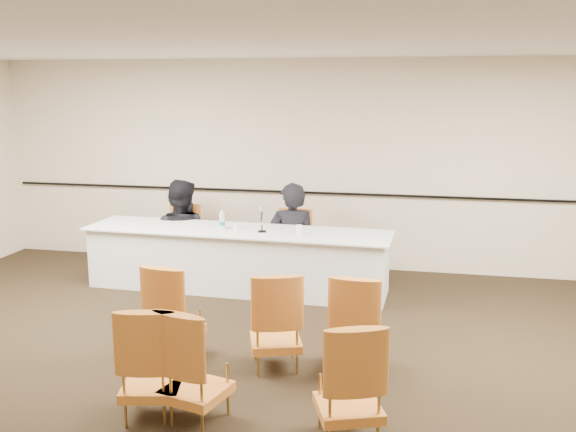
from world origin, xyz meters
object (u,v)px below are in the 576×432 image
object	(u,v)px
coffee_cup	(299,230)
aud_chair_back_mid	(195,364)
panelist_main	(292,250)
aud_chair_front_right	(358,322)
aud_chair_front_left	(174,310)
panelist_main_chair	(292,246)
panelist_second	(181,243)
aud_chair_front_mid	(275,319)
microphone	(262,221)
aud_chair_back_left	(152,360)
aud_chair_back_right	(349,380)
drinking_glass	(236,227)
water_bottle	(222,219)
panel_table	(237,259)
panelist_second_chair	(180,239)

from	to	relation	value
coffee_cup	aud_chair_back_mid	distance (m)	3.24
panelist_main	aud_chair_front_right	bearing A→B (deg)	98.23
aud_chair_front_left	panelist_main_chair	bearing A→B (deg)	85.50
aud_chair_back_mid	panelist_main_chair	bearing A→B (deg)	105.59
panelist_main	panelist_second	size ratio (longest dim) A/B	1.02
panelist_main	aud_chair_front_mid	world-z (taller)	panelist_main
aud_chair_front_left	aud_chair_back_mid	xyz separation A→B (m)	(0.63, -1.13, 0.00)
panelist_main	aud_chair_front_right	size ratio (longest dim) A/B	1.96
microphone	aud_chair_back_left	distance (m)	3.26
aud_chair_back_mid	aud_chair_back_right	size ratio (longest dim) A/B	1.00
panelist_main_chair	aud_chair_back_left	distance (m)	3.90
panelist_main	drinking_glass	xyz separation A→B (m)	(-0.59, -0.63, 0.43)
aud_chair_front_mid	aud_chair_back_mid	bearing A→B (deg)	-128.07
aud_chair_front_mid	aud_chair_back_mid	distance (m)	1.16
water_bottle	aud_chair_back_mid	size ratio (longest dim) A/B	0.26
water_bottle	aud_chair_front_left	bearing A→B (deg)	-84.64
panelist_second	aud_chair_front_right	bearing A→B (deg)	137.34
panelist_main_chair	aud_chair_back_right	distance (m)	4.09
panel_table	aud_chair_front_right	bearing A→B (deg)	-48.13
aud_chair_front_left	aud_chair_back_left	xyz separation A→B (m)	(0.27, -1.14, 0.00)
drinking_glass	aud_chair_back_mid	bearing A→B (deg)	-79.14
panelist_main	aud_chair_front_left	size ratio (longest dim) A/B	1.96
panelist_main	panelist_second_chair	size ratio (longest dim) A/B	1.96
aud_chair_front_mid	aud_chair_back_right	world-z (taller)	same
panel_table	panelist_main	world-z (taller)	panelist_main
microphone	aud_chair_front_left	distance (m)	2.17
coffee_cup	aud_chair_front_mid	xyz separation A→B (m)	(0.19, -2.12, -0.38)
panelist_second	panel_table	bearing A→B (deg)	150.63
coffee_cup	aud_chair_back_left	bearing A→B (deg)	-99.95
aud_chair_front_right	aud_chair_back_right	xyz separation A→B (m)	(0.06, -1.19, 0.00)
aud_chair_front_left	aud_chair_back_mid	bearing A→B (deg)	-52.98
panelist_second	aud_chair_front_right	xyz separation A→B (m)	(2.81, -2.76, 0.06)
microphone	water_bottle	distance (m)	0.57
panelist_main	panelist_second	xyz separation A→B (m)	(-1.63, 0.06, -0.00)
aud_chair_front_right	aud_chair_back_right	bearing A→B (deg)	-83.56
panel_table	aud_chair_back_mid	xyz separation A→B (m)	(0.64, -3.31, 0.08)
panelist_main_chair	aud_chair_front_left	size ratio (longest dim) A/B	1.00
panelist_main_chair	aud_chair_front_mid	size ratio (longest dim) A/B	1.00
microphone	aud_chair_back_left	world-z (taller)	microphone
water_bottle	aud_chair_back_mid	distance (m)	3.45
panel_table	aud_chair_back_right	world-z (taller)	aud_chair_back_right
panelist_second	aud_chair_back_mid	size ratio (longest dim) A/B	1.93
drinking_glass	aud_chair_back_left	world-z (taller)	aud_chair_back_left
drinking_glass	aud_chair_back_left	size ratio (longest dim) A/B	0.11
water_bottle	aud_chair_front_left	xyz separation A→B (m)	(0.21, -2.19, -0.45)
microphone	aud_chair_front_mid	world-z (taller)	microphone
water_bottle	aud_chair_front_left	size ratio (longest dim) A/B	0.26
water_bottle	panelist_main_chair	bearing A→B (deg)	34.43
aud_chair_back_right	drinking_glass	bearing A→B (deg)	98.81
drinking_glass	aud_chair_front_mid	distance (m)	2.41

